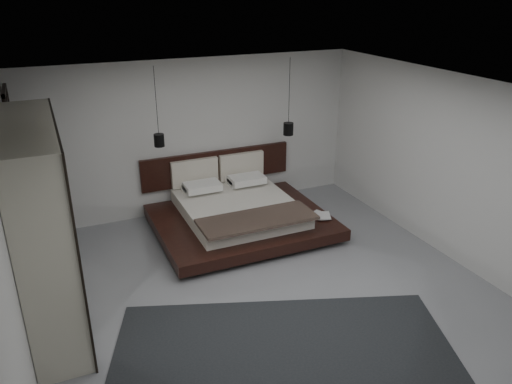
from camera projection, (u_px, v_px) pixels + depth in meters
name	position (u px, v px, depth m)	size (l,w,h in m)	color
floor	(265.00, 287.00, 7.04)	(6.00, 6.00, 0.00)	gray
ceiling	(267.00, 89.00, 5.96)	(6.00, 6.00, 0.00)	white
wall_back	(197.00, 137.00, 9.03)	(6.00, 6.00, 0.00)	silver
wall_front	(423.00, 333.00, 3.97)	(6.00, 6.00, 0.00)	silver
wall_left	(14.00, 240.00, 5.39)	(6.00, 6.00, 0.00)	silver
wall_right	(444.00, 165.00, 7.61)	(6.00, 6.00, 0.00)	silver
lattice_screen	(20.00, 175.00, 7.52)	(0.05, 0.90, 2.60)	black
bed	(238.00, 212.00, 8.67)	(2.88, 2.43, 1.09)	black
book_lower	(317.00, 216.00, 8.55)	(0.21, 0.28, 0.03)	#99724C
book_upper	(317.00, 216.00, 8.51)	(0.23, 0.32, 0.02)	#99724C
pendant_left	(159.00, 140.00, 8.11)	(0.17, 0.17, 1.30)	black
pendant_right	(288.00, 129.00, 9.02)	(0.18, 0.18, 1.38)	black
wardrobe	(44.00, 227.00, 5.98)	(0.61, 2.59, 2.54)	beige
rug	(289.00, 378.00, 5.42)	(3.96, 2.83, 0.02)	black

